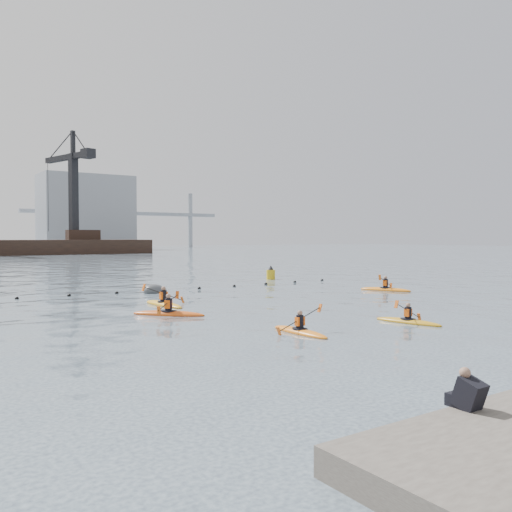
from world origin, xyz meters
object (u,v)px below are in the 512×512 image
object	(u,v)px
kayaker_0	(300,331)
mooring_buoy	(156,292)
kayaker_3	(164,303)
kayaker_1	(408,321)
nav_buoy	(271,274)
kayaker_2	(168,313)
kayaker_4	(385,289)

from	to	relation	value
kayaker_0	mooring_buoy	bearing A→B (deg)	84.54
kayaker_3	mooring_buoy	distance (m)	7.09
kayaker_1	kayaker_3	distance (m)	12.96
kayaker_1	kayaker_3	world-z (taller)	kayaker_3
kayaker_0	kayaker_1	world-z (taller)	kayaker_0
nav_buoy	kayaker_3	bearing A→B (deg)	-143.44
kayaker_1	kayaker_2	bearing A→B (deg)	121.98
kayaker_1	mooring_buoy	xyz separation A→B (m)	(-3.65, 18.06, -0.09)
nav_buoy	kayaker_0	bearing A→B (deg)	-123.51
mooring_buoy	kayaker_1	bearing A→B (deg)	-78.56
kayaker_3	nav_buoy	xyz separation A→B (m)	(15.40, 11.43, 0.31)
kayaker_0	mooring_buoy	world-z (taller)	kayaker_0
kayaker_3	nav_buoy	bearing A→B (deg)	32.45
kayaker_1	kayaker_4	distance (m)	14.30
kayaker_3	kayaker_1	bearing A→B (deg)	-65.88
kayaker_4	kayaker_0	bearing A→B (deg)	8.69
kayaker_1	kayaker_4	bearing A→B (deg)	34.58
mooring_buoy	nav_buoy	size ratio (longest dim) A/B	1.57
kayaker_1	kayaker_4	size ratio (longest dim) A/B	0.88
kayaker_3	nav_buoy	distance (m)	19.18
kayaker_2	kayaker_3	xyz separation A→B (m)	(1.35, 3.50, 0.00)
kayaker_2	nav_buoy	world-z (taller)	nav_buoy
kayaker_1	kayaker_3	bearing A→B (deg)	106.84
kayaker_2	nav_buoy	distance (m)	22.44
kayaker_3	mooring_buoy	bearing A→B (deg)	65.45
kayaker_0	kayaker_4	world-z (taller)	kayaker_4
kayaker_2	mooring_buoy	xyz separation A→B (m)	(3.83, 10.14, -0.11)
mooring_buoy	kayaker_4	bearing A→B (deg)	-29.79
kayaker_1	nav_buoy	bearing A→B (deg)	56.51
kayaker_2	kayaker_1	bearing A→B (deg)	-89.48
nav_buoy	kayaker_1	bearing A→B (deg)	-112.10
kayaker_4	kayaker_3	bearing A→B (deg)	-27.39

